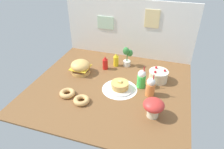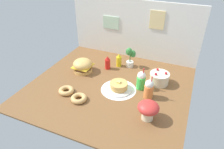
# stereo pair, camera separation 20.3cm
# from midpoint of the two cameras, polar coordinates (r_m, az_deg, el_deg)

# --- Properties ---
(ground_plane) EXTENTS (1.94, 1.79, 0.02)m
(ground_plane) POSITION_cam_midpoint_polar(r_m,az_deg,el_deg) (2.57, -2.88, -3.46)
(ground_plane) COLOR brown
(back_wall) EXTENTS (1.94, 0.04, 0.87)m
(back_wall) POSITION_cam_midpoint_polar(r_m,az_deg,el_deg) (3.12, 2.68, 12.59)
(back_wall) COLOR silver
(back_wall) RESTS_ON ground_plane
(doily_mat) EXTENTS (0.43, 0.43, 0.00)m
(doily_mat) POSITION_cam_midpoint_polar(r_m,az_deg,el_deg) (2.51, -0.18, -4.12)
(doily_mat) COLOR white
(doily_mat) RESTS_ON ground_plane
(burger) EXTENTS (0.26, 0.26, 0.19)m
(burger) POSITION_cam_midpoint_polar(r_m,az_deg,el_deg) (2.83, -10.84, 2.01)
(burger) COLOR #DBA859
(burger) RESTS_ON ground_plane
(pancake_stack) EXTENTS (0.33, 0.33, 0.12)m
(pancake_stack) POSITION_cam_midpoint_polar(r_m,az_deg,el_deg) (2.48, -0.13, -3.33)
(pancake_stack) COLOR white
(pancake_stack) RESTS_ON doily_mat
(layer_cake) EXTENTS (0.25, 0.25, 0.18)m
(layer_cake) POSITION_cam_midpoint_polar(r_m,az_deg,el_deg) (2.66, 10.69, -0.43)
(layer_cake) COLOR beige
(layer_cake) RESTS_ON ground_plane
(ketchup_bottle) EXTENTS (0.07, 0.07, 0.20)m
(ketchup_bottle) POSITION_cam_midpoint_polar(r_m,az_deg,el_deg) (2.88, -3.94, 3.14)
(ketchup_bottle) COLOR red
(ketchup_bottle) RESTS_ON ground_plane
(mustard_bottle) EXTENTS (0.07, 0.07, 0.20)m
(mustard_bottle) POSITION_cam_midpoint_polar(r_m,az_deg,el_deg) (2.95, -0.85, 3.99)
(mustard_bottle) COLOR yellow
(mustard_bottle) RESTS_ON ground_plane
(cream_soda_cup) EXTENTS (0.11, 0.11, 0.30)m
(cream_soda_cup) POSITION_cam_midpoint_polar(r_m,az_deg,el_deg) (2.50, 5.96, -1.26)
(cream_soda_cup) COLOR green
(cream_soda_cup) RESTS_ON ground_plane
(orange_float_cup) EXTENTS (0.11, 0.11, 0.30)m
(orange_float_cup) POSITION_cam_midpoint_polar(r_m,az_deg,el_deg) (2.37, 8.32, -3.52)
(orange_float_cup) COLOR orange
(orange_float_cup) RESTS_ON ground_plane
(donut_pink_glaze) EXTENTS (0.18, 0.18, 0.06)m
(donut_pink_glaze) POSITION_cam_midpoint_polar(r_m,az_deg,el_deg) (2.48, -14.72, -5.12)
(donut_pink_glaze) COLOR tan
(donut_pink_glaze) RESTS_ON ground_plane
(donut_chocolate) EXTENTS (0.18, 0.18, 0.06)m
(donut_chocolate) POSITION_cam_midpoint_polar(r_m,az_deg,el_deg) (2.34, -11.04, -7.12)
(donut_chocolate) COLOR tan
(donut_chocolate) RESTS_ON ground_plane
(potted_plant) EXTENTS (0.15, 0.12, 0.30)m
(potted_plant) POSITION_cam_midpoint_polar(r_m,az_deg,el_deg) (2.92, 2.25, 5.21)
(potted_plant) COLOR white
(potted_plant) RESTS_ON ground_plane
(mushroom_stool) EXTENTS (0.22, 0.22, 0.21)m
(mushroom_stool) POSITION_cam_midpoint_polar(r_m,az_deg,el_deg) (2.09, 8.79, -8.91)
(mushroom_stool) COLOR beige
(mushroom_stool) RESTS_ON ground_plane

